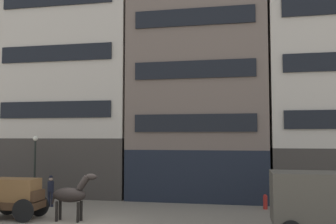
{
  "coord_description": "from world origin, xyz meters",
  "views": [
    {
      "loc": [
        7.4,
        -15.87,
        4.08
      ],
      "look_at": [
        4.06,
        1.82,
        5.29
      ],
      "focal_mm": 39.16,
      "sensor_mm": 36.0,
      "label": 1
    }
  ],
  "objects_px": {
    "cargo_wagon": "(16,195)",
    "draft_horse": "(71,195)",
    "delivery_truck_near": "(322,202)",
    "pedestrian_officer": "(51,190)",
    "fire_hydrant_curbside": "(265,201)",
    "streetlamp_curbside": "(35,159)"
  },
  "relations": [
    {
      "from": "streetlamp_curbside",
      "to": "fire_hydrant_curbside",
      "type": "distance_m",
      "value": 14.26
    },
    {
      "from": "delivery_truck_near",
      "to": "fire_hydrant_curbside",
      "type": "distance_m",
      "value": 5.93
    },
    {
      "from": "cargo_wagon",
      "to": "delivery_truck_near",
      "type": "xyz_separation_m",
      "value": [
        14.25,
        -0.79,
        0.28
      ]
    },
    {
      "from": "draft_horse",
      "to": "pedestrian_officer",
      "type": "xyz_separation_m",
      "value": [
        -2.8,
        3.19,
        -0.29
      ]
    },
    {
      "from": "draft_horse",
      "to": "pedestrian_officer",
      "type": "height_order",
      "value": "draft_horse"
    },
    {
      "from": "streetlamp_curbside",
      "to": "fire_hydrant_curbside",
      "type": "relative_size",
      "value": 4.96
    },
    {
      "from": "pedestrian_officer",
      "to": "fire_hydrant_curbside",
      "type": "height_order",
      "value": "pedestrian_officer"
    },
    {
      "from": "draft_horse",
      "to": "delivery_truck_near",
      "type": "xyz_separation_m",
      "value": [
        11.3,
        -0.79,
        0.15
      ]
    },
    {
      "from": "draft_horse",
      "to": "fire_hydrant_curbside",
      "type": "relative_size",
      "value": 2.82
    },
    {
      "from": "pedestrian_officer",
      "to": "draft_horse",
      "type": "bearing_deg",
      "value": -48.73
    },
    {
      "from": "draft_horse",
      "to": "delivery_truck_near",
      "type": "relative_size",
      "value": 0.54
    },
    {
      "from": "cargo_wagon",
      "to": "streetlamp_curbside",
      "type": "bearing_deg",
      "value": 110.39
    },
    {
      "from": "pedestrian_officer",
      "to": "fire_hydrant_curbside",
      "type": "distance_m",
      "value": 12.37
    },
    {
      "from": "cargo_wagon",
      "to": "draft_horse",
      "type": "xyz_separation_m",
      "value": [
        2.95,
        -0.0,
        0.12
      ]
    },
    {
      "from": "draft_horse",
      "to": "pedestrian_officer",
      "type": "bearing_deg",
      "value": 131.27
    },
    {
      "from": "delivery_truck_near",
      "to": "streetlamp_curbside",
      "type": "relative_size",
      "value": 1.06
    },
    {
      "from": "draft_horse",
      "to": "delivery_truck_near",
      "type": "distance_m",
      "value": 11.33
    },
    {
      "from": "pedestrian_officer",
      "to": "delivery_truck_near",
      "type": "bearing_deg",
      "value": -15.74
    },
    {
      "from": "cargo_wagon",
      "to": "fire_hydrant_curbside",
      "type": "relative_size",
      "value": 3.5
    },
    {
      "from": "cargo_wagon",
      "to": "delivery_truck_near",
      "type": "height_order",
      "value": "delivery_truck_near"
    },
    {
      "from": "cargo_wagon",
      "to": "delivery_truck_near",
      "type": "bearing_deg",
      "value": -3.15
    },
    {
      "from": "pedestrian_officer",
      "to": "fire_hydrant_curbside",
      "type": "xyz_separation_m",
      "value": [
        12.26,
        1.58,
        -0.55
      ]
    }
  ]
}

